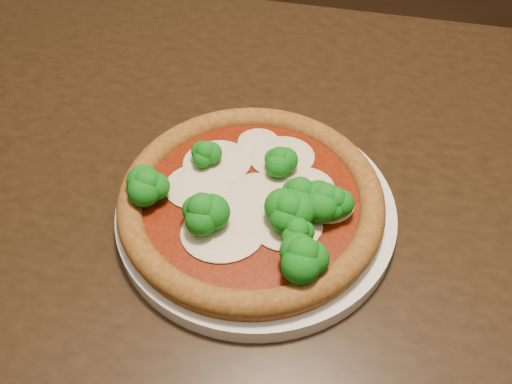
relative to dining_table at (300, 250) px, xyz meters
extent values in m
cube|color=black|center=(0.00, 0.00, 0.08)|extent=(1.40, 1.15, 0.04)
cylinder|color=black|center=(-0.40, 0.51, -0.29)|extent=(0.06, 0.06, 0.71)
cylinder|color=silver|center=(-0.06, -0.02, 0.11)|extent=(0.29, 0.29, 0.02)
cylinder|color=brown|center=(-0.06, -0.02, 0.12)|extent=(0.26, 0.26, 0.01)
torus|color=brown|center=(-0.06, -0.02, 0.13)|extent=(0.27, 0.27, 0.03)
cylinder|color=maroon|center=(-0.06, -0.02, 0.13)|extent=(0.22, 0.22, 0.00)
ellipsoid|color=beige|center=(-0.06, -0.03, 0.14)|extent=(0.09, 0.08, 0.01)
ellipsoid|color=beige|center=(-0.02, 0.03, 0.14)|extent=(0.07, 0.06, 0.01)
ellipsoid|color=beige|center=(-0.01, -0.02, 0.14)|extent=(0.07, 0.06, 0.01)
ellipsoid|color=beige|center=(-0.11, 0.00, 0.14)|extent=(0.07, 0.06, 0.01)
ellipsoid|color=beige|center=(-0.09, -0.06, 0.14)|extent=(0.08, 0.07, 0.01)
ellipsoid|color=beige|center=(-0.03, -0.06, 0.14)|extent=(0.07, 0.06, 0.01)
ellipsoid|color=beige|center=(-0.09, 0.03, 0.14)|extent=(0.07, 0.07, 0.01)
ellipsoid|color=beige|center=(-0.04, 0.06, 0.14)|extent=(0.05, 0.04, 0.00)
ellipsoid|color=beige|center=(0.01, -0.04, 0.14)|extent=(0.06, 0.05, 0.00)
ellipsoid|color=#168C1A|center=(-0.03, -0.06, 0.16)|extent=(0.05, 0.05, 0.04)
ellipsoid|color=#168C1A|center=(-0.16, -0.01, 0.16)|extent=(0.05, 0.05, 0.04)
ellipsoid|color=#168C1A|center=(-0.10, 0.03, 0.15)|extent=(0.04, 0.04, 0.03)
ellipsoid|color=#168C1A|center=(0.01, -0.06, 0.16)|extent=(0.04, 0.04, 0.04)
ellipsoid|color=#168C1A|center=(-0.11, -0.05, 0.16)|extent=(0.05, 0.05, 0.04)
ellipsoid|color=#168C1A|center=(-0.03, -0.09, 0.15)|extent=(0.04, 0.04, 0.03)
ellipsoid|color=#168C1A|center=(-0.02, -0.04, 0.16)|extent=(0.05, 0.05, 0.04)
ellipsoid|color=#168C1A|center=(0.00, -0.05, 0.16)|extent=(0.05, 0.05, 0.04)
ellipsoid|color=#168C1A|center=(-0.03, -0.12, 0.16)|extent=(0.05, 0.05, 0.04)
ellipsoid|color=#168C1A|center=(-0.03, 0.01, 0.15)|extent=(0.04, 0.04, 0.03)
camera|label=1|loc=(-0.11, -0.40, 0.57)|focal=40.00mm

